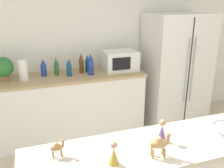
{
  "coord_description": "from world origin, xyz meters",
  "views": [
    {
      "loc": [
        -0.83,
        -0.87,
        1.92
      ],
      "look_at": [
        -0.05,
        1.41,
        1.07
      ],
      "focal_mm": 40.0,
      "sensor_mm": 36.0,
      "label": 1
    }
  ],
  "objects_px": {
    "back_bottle_1": "(81,63)",
    "back_bottle_2": "(91,64)",
    "refrigerator": "(175,70)",
    "back_bottle_4": "(69,68)",
    "back_bottle_6": "(43,68)",
    "wise_man_figurine_purple": "(162,132)",
    "wise_man_figurine_crimson": "(114,154)",
    "microwave": "(120,60)",
    "camel_figurine_second": "(159,143)",
    "potted_plant": "(3,68)",
    "back_bottle_5": "(56,66)",
    "back_bottle_0": "(68,63)",
    "camel_figurine": "(57,147)",
    "paper_towel_roll": "(23,70)",
    "back_bottle_3": "(87,63)"
  },
  "relations": [
    {
      "from": "camel_figurine_second",
      "to": "wise_man_figurine_crimson",
      "type": "relative_size",
      "value": 1.09
    },
    {
      "from": "refrigerator",
      "to": "back_bottle_3",
      "type": "height_order",
      "value": "refrigerator"
    },
    {
      "from": "wise_man_figurine_purple",
      "to": "wise_man_figurine_crimson",
      "type": "bearing_deg",
      "value": -161.68
    },
    {
      "from": "back_bottle_0",
      "to": "back_bottle_4",
      "type": "xyz_separation_m",
      "value": [
        -0.01,
        -0.13,
        -0.03
      ]
    },
    {
      "from": "wise_man_figurine_crimson",
      "to": "camel_figurine",
      "type": "bearing_deg",
      "value": 149.34
    },
    {
      "from": "refrigerator",
      "to": "potted_plant",
      "type": "relative_size",
      "value": 5.56
    },
    {
      "from": "back_bottle_6",
      "to": "wise_man_figurine_purple",
      "type": "relative_size",
      "value": 1.45
    },
    {
      "from": "back_bottle_4",
      "to": "wise_man_figurine_crimson",
      "type": "bearing_deg",
      "value": -91.95
    },
    {
      "from": "potted_plant",
      "to": "back_bottle_5",
      "type": "height_order",
      "value": "potted_plant"
    },
    {
      "from": "back_bottle_3",
      "to": "wise_man_figurine_crimson",
      "type": "bearing_deg",
      "value": -99.3
    },
    {
      "from": "paper_towel_roll",
      "to": "camel_figurine",
      "type": "xyz_separation_m",
      "value": [
        0.2,
        -1.85,
        -0.02
      ]
    },
    {
      "from": "wise_man_figurine_purple",
      "to": "back_bottle_5",
      "type": "bearing_deg",
      "value": 103.81
    },
    {
      "from": "microwave",
      "to": "back_bottle_6",
      "type": "height_order",
      "value": "microwave"
    },
    {
      "from": "back_bottle_6",
      "to": "wise_man_figurine_purple",
      "type": "height_order",
      "value": "back_bottle_6"
    },
    {
      "from": "paper_towel_roll",
      "to": "back_bottle_6",
      "type": "bearing_deg",
      "value": 19.78
    },
    {
      "from": "back_bottle_3",
      "to": "camel_figurine",
      "type": "distance_m",
      "value": 2.07
    },
    {
      "from": "potted_plant",
      "to": "back_bottle_6",
      "type": "xyz_separation_m",
      "value": [
        0.49,
        0.04,
        -0.05
      ]
    },
    {
      "from": "refrigerator",
      "to": "back_bottle_0",
      "type": "xyz_separation_m",
      "value": [
        -1.62,
        0.16,
        0.2
      ]
    },
    {
      "from": "microwave",
      "to": "back_bottle_3",
      "type": "relative_size",
      "value": 1.9
    },
    {
      "from": "paper_towel_roll",
      "to": "back_bottle_3",
      "type": "xyz_separation_m",
      "value": [
        0.86,
        0.1,
        -0.01
      ]
    },
    {
      "from": "camel_figurine_second",
      "to": "back_bottle_1",
      "type": "bearing_deg",
      "value": 91.11
    },
    {
      "from": "back_bottle_2",
      "to": "back_bottle_4",
      "type": "distance_m",
      "value": 0.29
    },
    {
      "from": "refrigerator",
      "to": "back_bottle_2",
      "type": "distance_m",
      "value": 1.36
    },
    {
      "from": "back_bottle_0",
      "to": "back_bottle_1",
      "type": "relative_size",
      "value": 1.0
    },
    {
      "from": "potted_plant",
      "to": "back_bottle_4",
      "type": "distance_m",
      "value": 0.82
    },
    {
      "from": "back_bottle_4",
      "to": "wise_man_figurine_purple",
      "type": "bearing_deg",
      "value": -79.99
    },
    {
      "from": "refrigerator",
      "to": "camel_figurine",
      "type": "height_order",
      "value": "refrigerator"
    },
    {
      "from": "microwave",
      "to": "back_bottle_1",
      "type": "relative_size",
      "value": 1.63
    },
    {
      "from": "camel_figurine_second",
      "to": "potted_plant",
      "type": "bearing_deg",
      "value": 116.22
    },
    {
      "from": "paper_towel_roll",
      "to": "back_bottle_6",
      "type": "xyz_separation_m",
      "value": [
        0.26,
        0.09,
        -0.01
      ]
    },
    {
      "from": "back_bottle_3",
      "to": "camel_figurine_second",
      "type": "xyz_separation_m",
      "value": [
        -0.05,
        -2.17,
        0.02
      ]
    },
    {
      "from": "potted_plant",
      "to": "back_bottle_5",
      "type": "distance_m",
      "value": 0.66
    },
    {
      "from": "camel_figurine",
      "to": "wise_man_figurine_crimson",
      "type": "relative_size",
      "value": 0.77
    },
    {
      "from": "back_bottle_0",
      "to": "camel_figurine_second",
      "type": "bearing_deg",
      "value": -84.41
    },
    {
      "from": "back_bottle_1",
      "to": "back_bottle_2",
      "type": "xyz_separation_m",
      "value": [
        0.1,
        -0.12,
        0.01
      ]
    },
    {
      "from": "paper_towel_roll",
      "to": "back_bottle_3",
      "type": "distance_m",
      "value": 0.87
    },
    {
      "from": "back_bottle_2",
      "to": "back_bottle_5",
      "type": "distance_m",
      "value": 0.47
    },
    {
      "from": "back_bottle_2",
      "to": "back_bottle_4",
      "type": "height_order",
      "value": "back_bottle_2"
    },
    {
      "from": "back_bottle_3",
      "to": "wise_man_figurine_crimson",
      "type": "height_order",
      "value": "back_bottle_3"
    },
    {
      "from": "paper_towel_roll",
      "to": "back_bottle_5",
      "type": "distance_m",
      "value": 0.43
    },
    {
      "from": "back_bottle_4",
      "to": "wise_man_figurine_purple",
      "type": "xyz_separation_m",
      "value": [
        0.33,
        -1.89,
        0.0
      ]
    },
    {
      "from": "refrigerator",
      "to": "potted_plant",
      "type": "xyz_separation_m",
      "value": [
        -2.45,
        0.1,
        0.23
      ]
    },
    {
      "from": "wise_man_figurine_purple",
      "to": "back_bottle_4",
      "type": "bearing_deg",
      "value": 100.01
    },
    {
      "from": "back_bottle_1",
      "to": "wise_man_figurine_crimson",
      "type": "relative_size",
      "value": 1.91
    },
    {
      "from": "microwave",
      "to": "refrigerator",
      "type": "bearing_deg",
      "value": -5.32
    },
    {
      "from": "back_bottle_6",
      "to": "camel_figurine_second",
      "type": "xyz_separation_m",
      "value": [
        0.55,
        -2.15,
        0.03
      ]
    },
    {
      "from": "camel_figurine_second",
      "to": "camel_figurine",
      "type": "bearing_deg",
      "value": 161.19
    },
    {
      "from": "back_bottle_1",
      "to": "camel_figurine_second",
      "type": "xyz_separation_m",
      "value": [
        0.04,
        -2.13,
        0.0
      ]
    },
    {
      "from": "refrigerator",
      "to": "back_bottle_4",
      "type": "bearing_deg",
      "value": 179.06
    },
    {
      "from": "microwave",
      "to": "camel_figurine_second",
      "type": "distance_m",
      "value": 2.17
    }
  ]
}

